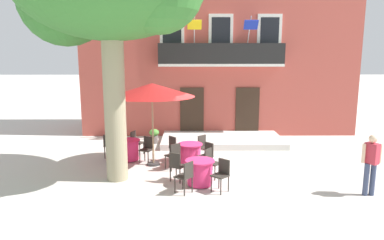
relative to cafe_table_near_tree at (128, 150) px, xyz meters
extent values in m
plane|color=beige|center=(3.04, -1.07, -0.39)|extent=(120.00, 120.00, 0.00)
cube|color=#B24C42|center=(3.65, 5.93, 3.36)|extent=(13.00, 4.00, 7.50)
cube|color=#332319|center=(2.35, 3.90, 0.76)|extent=(1.10, 0.08, 2.30)
cube|color=#332319|center=(4.95, 3.90, 0.76)|extent=(1.10, 0.08, 2.30)
cube|color=silver|center=(1.45, 3.89, 4.26)|extent=(1.10, 0.08, 1.90)
cube|color=black|center=(1.45, 3.86, 4.26)|extent=(0.84, 0.04, 1.60)
cube|color=silver|center=(3.65, 3.89, 4.26)|extent=(1.10, 0.08, 1.90)
cube|color=black|center=(3.65, 3.86, 4.26)|extent=(0.84, 0.04, 1.60)
cube|color=silver|center=(5.85, 3.89, 4.26)|extent=(1.10, 0.08, 1.90)
cube|color=black|center=(5.85, 3.86, 4.26)|extent=(0.84, 0.04, 1.60)
cube|color=silver|center=(3.65, 3.61, 2.95)|extent=(5.60, 0.65, 0.12)
cube|color=black|center=(3.65, 3.31, 3.46)|extent=(5.60, 0.06, 0.90)
cylinder|color=#B2B2B7|center=(2.45, 3.43, 4.36)|extent=(0.04, 0.95, 1.33)
cube|color=yellow|center=(2.45, 2.98, 4.66)|extent=(0.60, 0.29, 0.38)
cylinder|color=#B2B2B7|center=(4.85, 3.43, 4.36)|extent=(0.04, 0.95, 1.33)
cube|color=#192D9E|center=(4.85, 2.98, 4.66)|extent=(0.60, 0.29, 0.38)
cylinder|color=#47423D|center=(1.35, 3.63, 3.17)|extent=(0.28, 0.28, 0.33)
ellipsoid|color=#4C8E38|center=(1.35, 3.63, 3.53)|extent=(0.37, 0.37, 0.40)
cylinder|color=#47423D|center=(2.88, 3.63, 3.18)|extent=(0.31, 0.31, 0.34)
ellipsoid|color=#38843D|center=(2.88, 3.63, 3.53)|extent=(0.40, 0.40, 0.37)
cylinder|color=#47423D|center=(4.41, 3.63, 3.15)|extent=(0.25, 0.25, 0.29)
ellipsoid|color=#2D7533|center=(4.41, 3.63, 3.54)|extent=(0.32, 0.32, 0.49)
cylinder|color=#47423D|center=(5.95, 3.63, 3.13)|extent=(0.24, 0.24, 0.25)
ellipsoid|color=#38843D|center=(5.95, 3.63, 3.48)|extent=(0.32, 0.32, 0.44)
cube|color=silver|center=(3.65, 2.58, -0.27)|extent=(5.21, 2.71, 0.25)
cylinder|color=gray|center=(-0.01, -1.99, 1.76)|extent=(0.64, 0.64, 4.30)
sphere|color=#33702D|center=(-1.53, -1.30, 5.02)|extent=(2.78, 2.78, 2.78)
cylinder|color=#E52D66|center=(0.00, 0.00, -0.02)|extent=(0.74, 0.74, 0.68)
cylinder|color=#E52D66|center=(0.00, 0.00, 0.35)|extent=(0.86, 0.86, 0.04)
cylinder|color=#2D2823|center=(0.00, 0.00, -0.38)|extent=(0.44, 0.44, 0.03)
cylinder|color=#2D2823|center=(0.45, 0.82, -0.17)|extent=(0.04, 0.04, 0.45)
cylinder|color=#2D2823|center=(0.34, 0.50, -0.17)|extent=(0.04, 0.04, 0.45)
cylinder|color=#2D2823|center=(0.12, 0.93, -0.17)|extent=(0.04, 0.04, 0.45)
cylinder|color=#2D2823|center=(0.02, 0.60, -0.17)|extent=(0.04, 0.04, 0.45)
cube|color=#2D2823|center=(0.23, 0.71, 0.08)|extent=(0.50, 0.50, 0.04)
cube|color=#2D2823|center=(0.06, 0.77, 0.31)|extent=(0.16, 0.37, 0.42)
cylinder|color=#2D2823|center=(-0.78, 0.51, -0.17)|extent=(0.04, 0.04, 0.45)
cylinder|color=#2D2823|center=(-0.47, 0.38, -0.17)|extent=(0.04, 0.04, 0.45)
cylinder|color=#2D2823|center=(-0.91, 0.20, -0.17)|extent=(0.04, 0.04, 0.45)
cylinder|color=#2D2823|center=(-0.60, 0.07, -0.17)|extent=(0.04, 0.04, 0.45)
cube|color=#2D2823|center=(-0.69, 0.29, 0.08)|extent=(0.52, 0.52, 0.04)
cube|color=#2D2823|center=(-0.76, 0.13, 0.31)|extent=(0.37, 0.18, 0.42)
cylinder|color=#2D2823|center=(-0.46, -0.81, -0.17)|extent=(0.04, 0.04, 0.45)
cylinder|color=#2D2823|center=(-0.35, -0.49, -0.17)|extent=(0.04, 0.04, 0.45)
cylinder|color=#2D2823|center=(-0.14, -0.92, -0.17)|extent=(0.04, 0.04, 0.45)
cylinder|color=#2D2823|center=(-0.03, -0.60, -0.17)|extent=(0.04, 0.04, 0.45)
cube|color=#2D2823|center=(-0.25, -0.71, 0.08)|extent=(0.51, 0.51, 0.04)
cube|color=#2D2823|center=(-0.08, -0.77, 0.31)|extent=(0.16, 0.37, 0.42)
cylinder|color=#2D2823|center=(0.77, -0.53, -0.17)|extent=(0.04, 0.04, 0.45)
cylinder|color=#2D2823|center=(0.46, -0.39, -0.17)|extent=(0.04, 0.04, 0.45)
cylinder|color=#2D2823|center=(0.91, -0.22, -0.17)|extent=(0.04, 0.04, 0.45)
cylinder|color=#2D2823|center=(0.60, -0.08, -0.17)|extent=(0.04, 0.04, 0.45)
cube|color=#2D2823|center=(0.69, -0.30, 0.08)|extent=(0.53, 0.53, 0.04)
cube|color=#2D2823|center=(0.76, -0.14, 0.31)|extent=(0.36, 0.19, 0.42)
cylinder|color=#E52D66|center=(2.24, -0.58, -0.02)|extent=(0.74, 0.74, 0.68)
cylinder|color=#E52D66|center=(2.24, -0.58, 0.35)|extent=(0.86, 0.86, 0.04)
cylinder|color=#2D2823|center=(2.24, -0.58, -0.38)|extent=(0.44, 0.44, 0.03)
cylinder|color=#2D2823|center=(2.73, -1.38, -0.17)|extent=(0.04, 0.04, 0.45)
cylinder|color=#2D2823|center=(2.50, -1.13, -0.17)|extent=(0.04, 0.04, 0.45)
cylinder|color=#2D2823|center=(2.98, -1.15, -0.17)|extent=(0.04, 0.04, 0.45)
cylinder|color=#2D2823|center=(2.75, -0.90, -0.17)|extent=(0.04, 0.04, 0.45)
cube|color=#2D2823|center=(2.74, -1.14, 0.08)|extent=(0.56, 0.56, 0.04)
cube|color=#2D2823|center=(2.87, -1.02, 0.31)|extent=(0.28, 0.31, 0.42)
cylinder|color=#2D2823|center=(3.03, -0.08, -0.17)|extent=(0.04, 0.04, 0.45)
cylinder|color=#2D2823|center=(2.78, -0.31, -0.17)|extent=(0.04, 0.04, 0.45)
cylinder|color=#2D2823|center=(2.80, 0.17, -0.17)|extent=(0.04, 0.04, 0.45)
cylinder|color=#2D2823|center=(2.55, -0.06, -0.17)|extent=(0.04, 0.04, 0.45)
cube|color=#2D2823|center=(2.79, -0.07, 0.08)|extent=(0.57, 0.57, 0.04)
cube|color=#2D2823|center=(2.67, 0.06, 0.31)|extent=(0.31, 0.29, 0.42)
cylinder|color=#2D2823|center=(1.77, 0.23, -0.17)|extent=(0.04, 0.04, 0.45)
cylinder|color=#2D2823|center=(1.99, -0.03, -0.17)|extent=(0.04, 0.04, 0.45)
cylinder|color=#2D2823|center=(1.51, 0.00, -0.17)|extent=(0.04, 0.04, 0.45)
cylinder|color=#2D2823|center=(1.73, -0.25, -0.17)|extent=(0.04, 0.04, 0.45)
cube|color=#2D2823|center=(1.75, -0.01, 0.08)|extent=(0.56, 0.56, 0.04)
cube|color=#2D2823|center=(1.61, -0.13, 0.31)|extent=(0.28, 0.31, 0.42)
cylinder|color=#2D2823|center=(1.41, -1.01, -0.17)|extent=(0.04, 0.04, 0.45)
cylinder|color=#2D2823|center=(1.68, -0.80, -0.17)|extent=(0.04, 0.04, 0.45)
cylinder|color=#2D2823|center=(1.62, -1.28, -0.17)|extent=(0.04, 0.04, 0.45)
cylinder|color=#2D2823|center=(1.89, -1.07, -0.17)|extent=(0.04, 0.04, 0.45)
cube|color=#2D2823|center=(1.65, -1.04, 0.08)|extent=(0.56, 0.56, 0.04)
cube|color=#2D2823|center=(1.76, -1.18, 0.31)|extent=(0.32, 0.27, 0.42)
cylinder|color=#E52D66|center=(2.52, -2.53, -0.02)|extent=(0.74, 0.74, 0.68)
cylinder|color=#E52D66|center=(2.52, -2.53, 0.35)|extent=(0.86, 0.86, 0.04)
cylinder|color=#2D2823|center=(2.52, -2.53, -0.38)|extent=(0.44, 0.44, 0.03)
cylinder|color=#2D2823|center=(1.81, -1.93, -0.17)|extent=(0.04, 0.04, 0.45)
cylinder|color=#2D2823|center=(2.10, -2.10, -0.17)|extent=(0.04, 0.04, 0.45)
cylinder|color=#2D2823|center=(1.64, -2.22, -0.17)|extent=(0.04, 0.04, 0.45)
cylinder|color=#2D2823|center=(1.93, -2.39, -0.17)|extent=(0.04, 0.04, 0.45)
cube|color=#2D2823|center=(1.87, -2.16, 0.08)|extent=(0.55, 0.55, 0.04)
cube|color=#2D2823|center=(1.78, -2.32, 0.31)|extent=(0.35, 0.22, 0.42)
cylinder|color=#2D2823|center=(1.81, -3.14, -0.17)|extent=(0.04, 0.04, 0.45)
cylinder|color=#2D2823|center=(2.02, -2.88, -0.17)|extent=(0.04, 0.04, 0.45)
cylinder|color=#2D2823|center=(2.07, -3.35, -0.17)|extent=(0.04, 0.04, 0.45)
cylinder|color=#2D2823|center=(2.29, -3.09, -0.17)|extent=(0.04, 0.04, 0.45)
cube|color=#2D2823|center=(2.05, -3.11, 0.08)|extent=(0.56, 0.56, 0.04)
cube|color=#2D2823|center=(2.19, -3.23, 0.31)|extent=(0.27, 0.32, 0.42)
cylinder|color=#2D2823|center=(3.07, -3.29, -0.17)|extent=(0.04, 0.04, 0.45)
cylinder|color=#2D2823|center=(2.82, -3.05, -0.17)|extent=(0.04, 0.04, 0.45)
cylinder|color=#2D2823|center=(3.30, -3.04, -0.17)|extent=(0.04, 0.04, 0.45)
cylinder|color=#2D2823|center=(3.06, -2.81, -0.17)|extent=(0.04, 0.04, 0.45)
cube|color=#2D2823|center=(3.06, -3.05, 0.08)|extent=(0.57, 0.57, 0.04)
cube|color=#2D2823|center=(3.19, -2.92, 0.31)|extent=(0.30, 0.29, 0.42)
cylinder|color=#2D2823|center=(3.18, -1.87, -0.17)|extent=(0.04, 0.04, 0.45)
cylinder|color=#2D2823|center=(2.99, -2.15, -0.17)|extent=(0.04, 0.04, 0.45)
cylinder|color=#2D2823|center=(2.90, -1.68, -0.17)|extent=(0.04, 0.04, 0.45)
cylinder|color=#2D2823|center=(2.71, -1.96, -0.17)|extent=(0.04, 0.04, 0.45)
cube|color=#2D2823|center=(2.95, -1.91, 0.08)|extent=(0.56, 0.56, 0.04)
cube|color=#2D2823|center=(2.80, -1.81, 0.31)|extent=(0.25, 0.34, 0.42)
cylinder|color=#997A56|center=(0.96, -0.57, 0.88)|extent=(0.06, 0.06, 2.55)
cylinder|color=#333333|center=(0.96, -0.57, -0.35)|extent=(0.44, 0.44, 0.08)
cone|color=#B21E1E|center=(0.96, -0.57, 2.23)|extent=(2.90, 2.90, 0.45)
cylinder|color=slate|center=(0.69, 2.52, -0.22)|extent=(0.33, 0.33, 0.34)
ellipsoid|color=#4C8E38|center=(0.69, 2.52, 0.09)|extent=(0.42, 0.42, 0.29)
cylinder|color=#384260|center=(7.01, -3.34, 0.06)|extent=(0.14, 0.14, 0.90)
cylinder|color=#384260|center=(7.19, -3.34, 0.06)|extent=(0.14, 0.14, 0.90)
cube|color=#B72D3D|center=(7.10, -3.34, 0.79)|extent=(0.37, 0.40, 0.56)
sphere|color=beige|center=(7.10, -3.34, 1.19)|extent=(0.22, 0.22, 0.22)
cylinder|color=beige|center=(6.88, -3.34, 0.79)|extent=(0.09, 0.09, 0.52)
cylinder|color=beige|center=(7.32, -3.34, 0.79)|extent=(0.09, 0.09, 0.52)
camera|label=1|loc=(2.20, -12.36, 3.36)|focal=32.86mm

